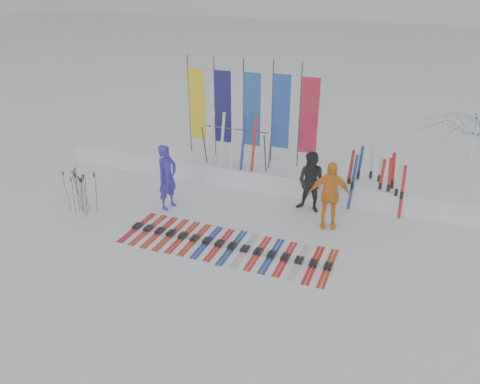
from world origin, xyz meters
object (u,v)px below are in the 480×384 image
at_px(person_yellow, 329,195).
at_px(tent_canopy, 470,162).
at_px(ski_row, 225,245).
at_px(person_blue, 167,177).
at_px(ski_rack, 237,142).
at_px(person_black, 312,182).

bearing_deg(person_yellow, tent_canopy, 23.24).
bearing_deg(ski_row, person_yellow, 42.54).
bearing_deg(ski_row, person_blue, 149.85).
bearing_deg(person_blue, ski_row, -107.74).
height_order(person_blue, tent_canopy, tent_canopy).
bearing_deg(ski_row, tent_canopy, 39.50).
xyz_separation_m(person_blue, ski_rack, (1.17, 2.33, 0.44)).
height_order(person_yellow, tent_canopy, tent_canopy).
distance_m(tent_canopy, ski_rack, 6.66).
relative_size(tent_canopy, ski_row, 0.58).
bearing_deg(ski_rack, person_blue, -116.69).
bearing_deg(person_yellow, person_black, 117.61).
xyz_separation_m(person_blue, person_black, (3.81, 1.29, -0.07)).
distance_m(person_black, ski_row, 3.14).
bearing_deg(person_black, tent_canopy, 30.68).
distance_m(person_black, person_yellow, 0.95).
xyz_separation_m(person_black, tent_canopy, (3.97, 1.85, 0.51)).
xyz_separation_m(person_blue, ski_row, (2.33, -1.36, -0.90)).
distance_m(person_blue, person_yellow, 4.48).
bearing_deg(person_black, ski_row, -113.45).
xyz_separation_m(tent_canopy, ski_rack, (-6.61, -0.81, -0.00)).
xyz_separation_m(person_black, ski_rack, (-2.64, 1.04, 0.51)).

